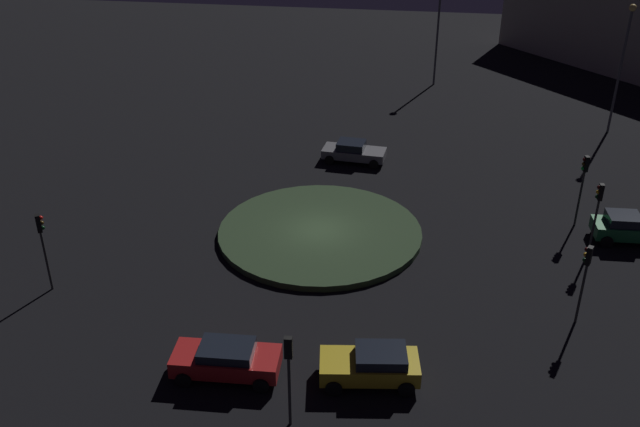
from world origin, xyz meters
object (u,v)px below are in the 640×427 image
streetlamp_northeast (623,54)px  traffic_light_south (289,363)px  car_yellow (372,365)px  traffic_light_southwest (42,237)px  traffic_light_east_near (583,177)px  car_green (630,228)px  car_grey (353,151)px  traffic_light_east (598,205)px  traffic_light_southeast (586,269)px  car_red (226,359)px  streetlamp_north (439,19)px

streetlamp_northeast → traffic_light_south: bearing=-118.4°
car_yellow → streetlamp_northeast: size_ratio=0.45×
traffic_light_south → traffic_light_southwest: (-13.43, 7.14, 0.02)m
traffic_light_east_near → streetlamp_northeast: bearing=-120.6°
car_green → car_grey: car_green is taller
car_yellow → traffic_light_east_near: traffic_light_east_near is taller
car_green → traffic_light_southwest: bearing=-164.9°
traffic_light_south → traffic_light_east: 19.97m
traffic_light_east → traffic_light_southwest: 27.94m
car_green → traffic_light_east: traffic_light_east is taller
car_grey → streetlamp_northeast: bearing=29.3°
car_green → traffic_light_southeast: traffic_light_southeast is taller
car_green → traffic_light_southeast: (-4.08, -8.17, 2.07)m
traffic_light_east → traffic_light_southwest: (-26.89, -7.62, 0.02)m
traffic_light_south → car_yellow: bearing=-48.4°
car_red → streetlamp_northeast: (21.20, 31.08, 5.23)m
traffic_light_south → traffic_light_east_near: traffic_light_east_near is taller
car_green → car_grey: size_ratio=0.96×
traffic_light_south → traffic_light_east: bearing=-46.8°
car_grey → traffic_light_southeast: (12.25, -16.62, 2.16)m
streetlamp_north → traffic_light_south: bearing=-96.4°
traffic_light_southeast → car_green: bearing=-91.1°
traffic_light_southeast → traffic_light_east_near: bearing=-73.1°
streetlamp_north → car_yellow: bearing=-92.8°
traffic_light_southwest → streetlamp_northeast: (31.49, 26.30, 3.05)m
traffic_light_southeast → traffic_light_southwest: (-25.24, -1.24, 0.09)m
traffic_light_east → streetlamp_north: bearing=-73.9°
traffic_light_south → traffic_light_east: size_ratio=1.00×
streetlamp_northeast → traffic_light_east: bearing=-103.8°
car_grey → car_green: bearing=-22.6°
car_red → streetlamp_north: size_ratio=0.53×
car_yellow → streetlamp_north: size_ratio=0.50×
traffic_light_south → streetlamp_northeast: 38.13m
traffic_light_east → streetlamp_northeast: streetlamp_northeast is taller
car_green → traffic_light_south: bearing=-136.6°
car_grey → traffic_light_east_near: 15.58m
streetlamp_north → streetlamp_northeast: bearing=-36.0°
car_grey → traffic_light_south: (0.44, -25.00, 2.23)m
traffic_light_east → traffic_light_southwest: size_ratio=0.99×
traffic_light_east → streetlamp_northeast: bearing=-104.8°
streetlamp_northeast → traffic_light_southeast: bearing=-104.0°
car_green → car_grey: 18.39m
car_red → traffic_light_east_near: 22.69m
car_green → traffic_light_south: traffic_light_south is taller
streetlamp_north → traffic_light_southeast: bearing=-78.6°
traffic_light_east → car_red: bearing=35.8°
traffic_light_southeast → streetlamp_north: (-7.01, 34.69, 2.98)m
traffic_light_south → traffic_light_east: (13.46, 14.75, 0.01)m
streetlamp_north → car_red: bearing=-101.0°
traffic_light_southeast → streetlamp_northeast: size_ratio=0.42×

